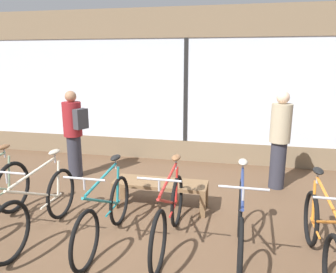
{
  "coord_description": "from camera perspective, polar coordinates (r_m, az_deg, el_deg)",
  "views": [
    {
      "loc": [
        1.12,
        -3.5,
        2.21
      ],
      "look_at": [
        0.0,
        1.58,
        0.95
      ],
      "focal_mm": 35.0,
      "sensor_mm": 36.0,
      "label": 1
    }
  ],
  "objects": [
    {
      "name": "bicycle_right",
      "position": [
        3.83,
        12.48,
        -14.75
      ],
      "size": [
        0.46,
        1.8,
        1.05
      ],
      "color": "black",
      "rests_on": "ground_plane"
    },
    {
      "name": "bicycle_left",
      "position": [
        4.47,
        -21.56,
        -11.39
      ],
      "size": [
        0.46,
        1.78,
        1.03
      ],
      "color": "black",
      "rests_on": "ground_plane"
    },
    {
      "name": "shop_back_wall",
      "position": [
        6.94,
        3.12,
        8.86
      ],
      "size": [
        12.0,
        0.08,
        3.2
      ],
      "color": "#7A664C",
      "rests_on": "ground_plane"
    },
    {
      "name": "display_bench",
      "position": [
        4.95,
        -1.35,
        -8.65
      ],
      "size": [
        1.4,
        0.44,
        0.4
      ],
      "color": "brown",
      "rests_on": "ground_plane"
    },
    {
      "name": "ground_plane",
      "position": [
        4.28,
        -4.76,
        -17.48
      ],
      "size": [
        24.0,
        24.0,
        0.0
      ],
      "primitive_type": "plane",
      "color": "brown"
    },
    {
      "name": "bicycle_center_right",
      "position": [
        4.0,
        0.18,
        -13.55
      ],
      "size": [
        0.46,
        1.72,
        1.03
      ],
      "color": "black",
      "rests_on": "ground_plane"
    },
    {
      "name": "customer_by_window",
      "position": [
        6.29,
        -16.1,
        0.82
      ],
      "size": [
        0.56,
        0.46,
        1.63
      ],
      "color": "#2D2D38",
      "rests_on": "ground_plane"
    },
    {
      "name": "bicycle_center_left",
      "position": [
        4.11,
        -10.94,
        -13.13
      ],
      "size": [
        0.46,
        1.68,
        1.01
      ],
      "color": "black",
      "rests_on": "ground_plane"
    },
    {
      "name": "customer_near_rack",
      "position": [
        5.83,
        18.88,
        -0.31
      ],
      "size": [
        0.37,
        0.37,
        1.68
      ],
      "color": "#2D2D38",
      "rests_on": "ground_plane"
    },
    {
      "name": "bicycle_far_right",
      "position": [
        3.95,
        25.07,
        -15.5
      ],
      "size": [
        0.46,
        1.68,
        1.01
      ],
      "color": "black",
      "rests_on": "ground_plane"
    }
  ]
}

